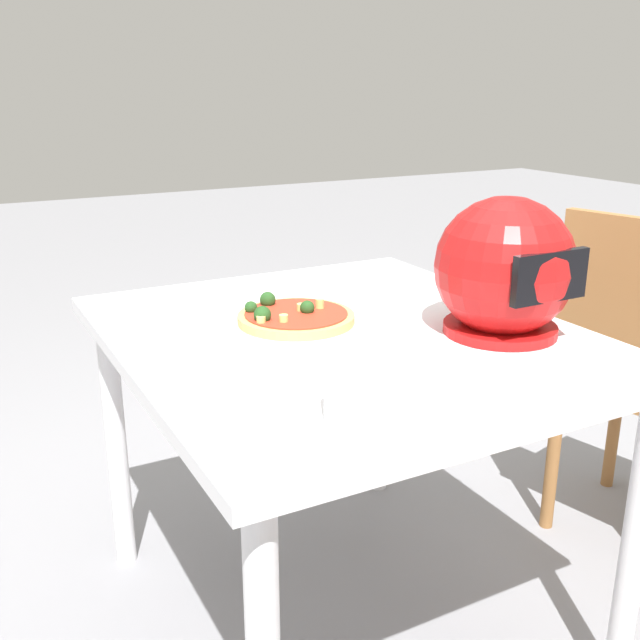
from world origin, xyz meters
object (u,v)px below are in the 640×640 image
motorcycle_helmet (505,269)px  pizza (294,316)px  drinking_glass (347,387)px  dining_table (344,369)px

motorcycle_helmet → pizza: bearing=-32.9°
pizza → drinking_glass: drinking_glass is taller
motorcycle_helmet → drinking_glass: (0.48, 0.21, -0.07)m
drinking_glass → dining_table: bearing=-119.2°
dining_table → pizza: size_ratio=4.23×
motorcycle_helmet → drinking_glass: size_ratio=2.38×
pizza → drinking_glass: (0.13, 0.44, 0.03)m
motorcycle_helmet → drinking_glass: 0.53m
pizza → dining_table: bearing=141.5°
dining_table → drinking_glass: (0.21, 0.38, 0.14)m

